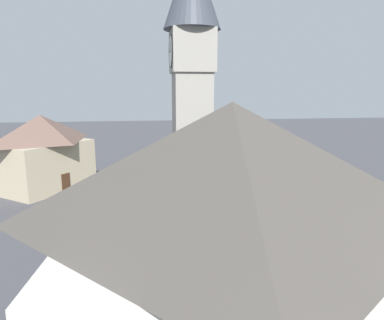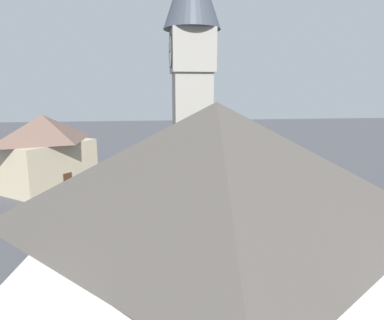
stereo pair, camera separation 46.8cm
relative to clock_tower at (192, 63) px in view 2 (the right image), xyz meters
The scene contains 11 objects.
ground_plane 12.86m from the clock_tower, 96.70° to the right, with size 200.00×200.00×0.00m, color #424247.
clock_tower is the anchor object (origin of this frame).
car_blue_kerb 15.84m from the clock_tower, 32.52° to the left, with size 4.27×3.91×1.53m.
car_silver_kerb 14.65m from the clock_tower, 93.25° to the left, with size 4.42×2.65×1.53m.
car_red_corner 13.77m from the clock_tower, 72.23° to the right, with size 4.29×3.86×1.53m.
car_white_side 17.92m from the clock_tower, 116.96° to the right, with size 4.29×2.15×1.53m.
pedestrian 12.79m from the clock_tower, 162.74° to the right, with size 0.47×0.39×1.69m.
tree 10.78m from the clock_tower, 16.88° to the right, with size 5.24×5.24×7.66m.
building_shop_left 20.62m from the clock_tower, 52.26° to the left, with size 11.78×11.31×8.22m.
building_terrace_right 21.81m from the clock_tower, behind, with size 7.30×8.29×10.49m.
lamp_post 11.38m from the clock_tower, 160.97° to the left, with size 0.36×0.36×5.77m.
Camera 2 is at (-27.66, 3.94, 10.71)m, focal length 31.94 mm.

